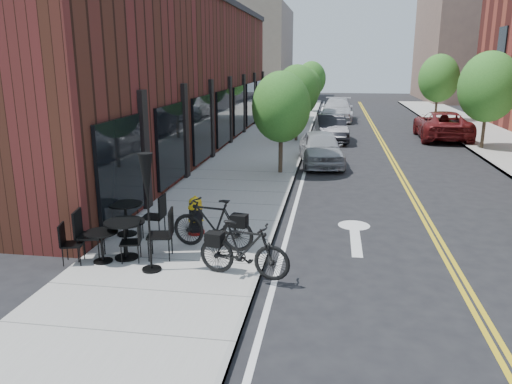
{
  "coord_description": "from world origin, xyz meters",
  "views": [
    {
      "loc": [
        1.34,
        -9.67,
        4.29
      ],
      "look_at": [
        -0.56,
        2.62,
        1.0
      ],
      "focal_mm": 35.0,
      "sensor_mm": 36.0,
      "label": 1
    }
  ],
  "objects_px": {
    "bicycle_right": "(244,249)",
    "parked_car_a": "(321,148)",
    "bicycle_left": "(213,224)",
    "parked_car_far": "(442,125)",
    "parked_car_b": "(331,128)",
    "bistro_set_c": "(126,214)",
    "patio_umbrella": "(147,188)",
    "fire_hydrant": "(196,216)",
    "parked_car_c": "(337,110)",
    "bistro_set_a": "(102,242)",
    "bistro_set_b": "(125,234)"
  },
  "relations": [
    {
      "from": "bicycle_right",
      "to": "bistro_set_b",
      "type": "xyz_separation_m",
      "value": [
        -2.7,
        0.55,
        -0.02
      ]
    },
    {
      "from": "bistro_set_b",
      "to": "parked_car_a",
      "type": "relative_size",
      "value": 0.49
    },
    {
      "from": "bicycle_right",
      "to": "parked_car_a",
      "type": "relative_size",
      "value": 0.45
    },
    {
      "from": "fire_hydrant",
      "to": "bicycle_right",
      "type": "relative_size",
      "value": 0.51
    },
    {
      "from": "bicycle_left",
      "to": "parked_car_b",
      "type": "relative_size",
      "value": 0.46
    },
    {
      "from": "bicycle_right",
      "to": "parked_car_b",
      "type": "xyz_separation_m",
      "value": [
        1.53,
        18.38,
        0.01
      ]
    },
    {
      "from": "parked_car_c",
      "to": "parked_car_far",
      "type": "bearing_deg",
      "value": -52.73
    },
    {
      "from": "parked_car_far",
      "to": "bistro_set_b",
      "type": "bearing_deg",
      "value": 63.78
    },
    {
      "from": "bistro_set_c",
      "to": "patio_umbrella",
      "type": "xyz_separation_m",
      "value": [
        1.37,
        -1.99,
        1.23
      ]
    },
    {
      "from": "patio_umbrella",
      "to": "parked_car_a",
      "type": "relative_size",
      "value": 0.58
    },
    {
      "from": "bicycle_right",
      "to": "patio_umbrella",
      "type": "relative_size",
      "value": 0.78
    },
    {
      "from": "bicycle_right",
      "to": "parked_car_b",
      "type": "bearing_deg",
      "value": 6.15
    },
    {
      "from": "bicycle_left",
      "to": "bistro_set_a",
      "type": "bearing_deg",
      "value": -52.09
    },
    {
      "from": "patio_umbrella",
      "to": "parked_car_c",
      "type": "relative_size",
      "value": 0.44
    },
    {
      "from": "parked_car_b",
      "to": "parked_car_far",
      "type": "bearing_deg",
      "value": 8.95
    },
    {
      "from": "parked_car_far",
      "to": "bistro_set_a",
      "type": "bearing_deg",
      "value": 63.18
    },
    {
      "from": "bistro_set_c",
      "to": "parked_car_far",
      "type": "xyz_separation_m",
      "value": [
        10.95,
        18.06,
        0.15
      ]
    },
    {
      "from": "parked_car_a",
      "to": "fire_hydrant",
      "type": "bearing_deg",
      "value": -114.14
    },
    {
      "from": "fire_hydrant",
      "to": "patio_umbrella",
      "type": "distance_m",
      "value": 2.67
    },
    {
      "from": "parked_car_a",
      "to": "parked_car_far",
      "type": "height_order",
      "value": "parked_car_far"
    },
    {
      "from": "fire_hydrant",
      "to": "parked_car_far",
      "type": "relative_size",
      "value": 0.17
    },
    {
      "from": "fire_hydrant",
      "to": "parked_car_b",
      "type": "distance_m",
      "value": 16.36
    },
    {
      "from": "fire_hydrant",
      "to": "parked_car_a",
      "type": "xyz_separation_m",
      "value": [
        2.79,
        9.54,
        0.14
      ]
    },
    {
      "from": "fire_hydrant",
      "to": "bistro_set_b",
      "type": "xyz_separation_m",
      "value": [
        -1.07,
        -1.78,
        0.09
      ]
    },
    {
      "from": "bistro_set_a",
      "to": "parked_car_far",
      "type": "height_order",
      "value": "parked_car_far"
    },
    {
      "from": "patio_umbrella",
      "to": "parked_car_c",
      "type": "bearing_deg",
      "value": 82.23
    },
    {
      "from": "parked_car_b",
      "to": "parked_car_far",
      "type": "distance_m",
      "value": 6.35
    },
    {
      "from": "bicycle_left",
      "to": "patio_umbrella",
      "type": "bearing_deg",
      "value": -24.19
    },
    {
      "from": "fire_hydrant",
      "to": "bicycle_right",
      "type": "xyz_separation_m",
      "value": [
        1.63,
        -2.33,
        0.11
      ]
    },
    {
      "from": "bicycle_left",
      "to": "patio_umbrella",
      "type": "xyz_separation_m",
      "value": [
        -0.95,
        -1.4,
        1.16
      ]
    },
    {
      "from": "parked_car_far",
      "to": "patio_umbrella",
      "type": "bearing_deg",
      "value": 66.2
    },
    {
      "from": "patio_umbrella",
      "to": "parked_car_b",
      "type": "height_order",
      "value": "patio_umbrella"
    },
    {
      "from": "parked_car_c",
      "to": "parked_car_far",
      "type": "distance_m",
      "value": 9.87
    },
    {
      "from": "parked_car_b",
      "to": "bicycle_left",
      "type": "bearing_deg",
      "value": -104.78
    },
    {
      "from": "bicycle_right",
      "to": "parked_car_far",
      "type": "height_order",
      "value": "parked_car_far"
    },
    {
      "from": "bistro_set_c",
      "to": "patio_umbrella",
      "type": "relative_size",
      "value": 0.78
    },
    {
      "from": "parked_car_a",
      "to": "parked_car_c",
      "type": "xyz_separation_m",
      "value": [
        0.73,
        16.2,
        0.08
      ]
    },
    {
      "from": "bicycle_left",
      "to": "parked_car_a",
      "type": "height_order",
      "value": "parked_car_a"
    },
    {
      "from": "bicycle_left",
      "to": "parked_car_a",
      "type": "relative_size",
      "value": 0.47
    },
    {
      "from": "bistro_set_a",
      "to": "bistro_set_c",
      "type": "relative_size",
      "value": 0.87
    },
    {
      "from": "bistro_set_a",
      "to": "patio_umbrella",
      "type": "relative_size",
      "value": 0.68
    },
    {
      "from": "parked_car_a",
      "to": "parked_car_far",
      "type": "bearing_deg",
      "value": 43.77
    },
    {
      "from": "bistro_set_a",
      "to": "bistro_set_b",
      "type": "height_order",
      "value": "bistro_set_b"
    },
    {
      "from": "bistro_set_a",
      "to": "parked_car_a",
      "type": "bearing_deg",
      "value": 55.24
    },
    {
      "from": "bistro_set_a",
      "to": "parked_car_a",
      "type": "relative_size",
      "value": 0.4
    },
    {
      "from": "bicycle_left",
      "to": "bicycle_right",
      "type": "bearing_deg",
      "value": 44.81
    },
    {
      "from": "bistro_set_c",
      "to": "parked_car_b",
      "type": "xyz_separation_m",
      "value": [
        4.83,
        16.38,
        0.06
      ]
    },
    {
      "from": "bistro_set_c",
      "to": "parked_car_b",
      "type": "height_order",
      "value": "parked_car_b"
    },
    {
      "from": "bistro_set_b",
      "to": "patio_umbrella",
      "type": "height_order",
      "value": "patio_umbrella"
    },
    {
      "from": "bistro_set_a",
      "to": "bistro_set_c",
      "type": "xyz_separation_m",
      "value": [
        -0.18,
        1.72,
        0.08
      ]
    }
  ]
}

